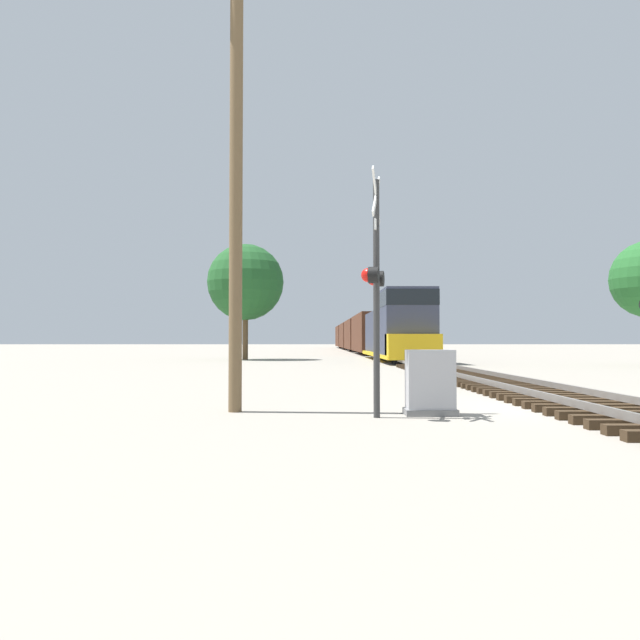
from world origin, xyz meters
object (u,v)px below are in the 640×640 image
object	(u,v)px
relay_cabinet	(430,383)
utility_pole	(236,159)
tree_mid_background	(245,282)
freight_train	(359,335)
crossing_signal_near	(375,281)

from	to	relation	value
relay_cabinet	utility_pole	world-z (taller)	utility_pole
tree_mid_background	freight_train	bearing A→B (deg)	71.56
freight_train	tree_mid_background	world-z (taller)	tree_mid_background
crossing_signal_near	relay_cabinet	xyz separation A→B (m)	(1.08, 0.37, -1.91)
relay_cabinet	freight_train	bearing A→B (deg)	87.00
relay_cabinet	tree_mid_background	xyz separation A→B (m)	(-7.21, 33.57, 5.04)
crossing_signal_near	relay_cabinet	world-z (taller)	crossing_signal_near
freight_train	relay_cabinet	bearing A→B (deg)	-93.00
relay_cabinet	utility_pole	distance (m)	5.88
relay_cabinet	tree_mid_background	distance (m)	34.70
relay_cabinet	utility_pole	bearing A→B (deg)	171.32
relay_cabinet	utility_pole	size ratio (longest dim) A/B	0.13
utility_pole	relay_cabinet	bearing A→B (deg)	-8.68
tree_mid_background	utility_pole	bearing A→B (deg)	-84.09
utility_pole	tree_mid_background	size ratio (longest dim) A/B	1.16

